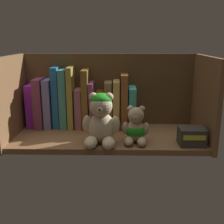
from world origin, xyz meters
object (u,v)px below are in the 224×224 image
book_1 (41,102)px  book_12 (124,101)px  book_7 (86,98)px  teddy_bear_smaller (136,128)px  book_6 (79,108)px  teddy_bear_larger (101,120)px  book_8 (93,104)px  book_5 (72,97)px  book_13 (132,107)px  book_9 (100,109)px  book_4 (65,98)px  book_3 (57,97)px  book_10 (109,104)px  book_0 (32,105)px  small_product_box (192,136)px  book_2 (50,103)px  book_11 (116,104)px

book_1 → book_12: (34.33, 0.00, 0.94)cm
book_7 → teddy_bear_smaller: 27.44cm
book_1 → book_6: (15.74, 0.00, -2.17)cm
book_6 → teddy_bear_larger: (10.35, -19.78, 0.65)cm
book_8 → book_5: bearing=180.0°
book_6 → book_12: size_ratio=0.72×
book_13 → teddy_bear_larger: 22.87cm
book_8 → book_12: size_ratio=0.85×
book_5 → book_9: (11.63, 0.00, -4.85)cm
book_4 → book_1: bearing=180.0°
book_1 → book_5: size_ratio=0.81×
book_1 → book_7: book_7 is taller
book_3 → book_10: book_3 is taller
book_12 → book_3: bearing=180.0°
book_9 → teddy_bear_smaller: size_ratio=1.14×
book_9 → book_1: bearing=180.0°
book_9 → teddy_bear_smaller: book_9 is taller
book_12 → book_6: bearing=180.0°
book_8 → book_9: size_ratio=1.24×
book_3 → book_4: 3.23cm
book_0 → small_product_box: size_ratio=1.99×
book_12 → book_13: (3.23, 0.00, -2.54)cm
book_12 → book_4: bearing=180.0°
book_6 → book_7: (3.05, 0.00, 3.99)cm
teddy_bear_larger → book_2: bearing=138.7°
teddy_bear_smaller → book_11: bearing=110.8°
book_4 → book_6: book_4 is taller
book_0 → book_12: (38.02, 0.00, 2.24)cm
book_3 → book_6: book_3 is taller
book_2 → book_8: 17.92cm
book_7 → book_9: size_ratio=1.58×
book_0 → book_1: 3.91cm
book_1 → book_12: size_ratio=0.91×
book_3 → book_12: (27.62, 0.00, -1.31)cm
book_6 → small_product_box: size_ratio=1.79×
book_8 → book_10: (6.56, 0.00, 0.02)cm
book_7 → book_8: size_ratio=1.27×
book_12 → book_5: bearing=180.0°
book_3 → book_7: (12.08, 0.00, -0.43)cm
book_3 → book_2: bearing=180.0°
book_10 → book_6: bearing=180.0°
book_2 → book_7: (15.23, 0.00, 1.99)cm
book_4 → book_9: book_4 is taller
book_8 → book_12: book_12 is taller
book_1 → book_7: (18.79, 0.00, 1.82)cm
small_product_box → book_11: bearing=142.2°
book_8 → book_12: bearing=0.0°
book_1 → book_3: size_ratio=0.82×
book_10 → small_product_box: size_ratio=2.13×
book_3 → book_12: book_3 is taller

